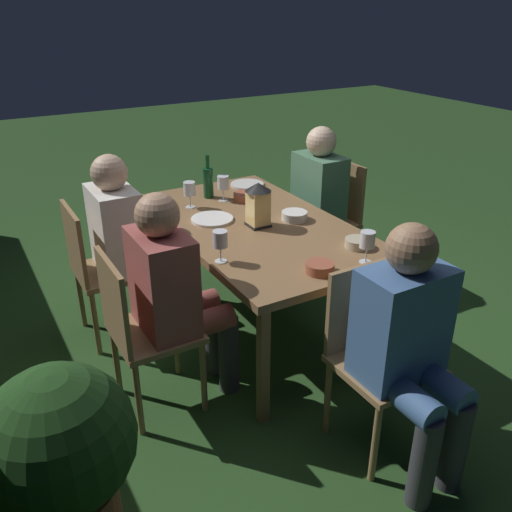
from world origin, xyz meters
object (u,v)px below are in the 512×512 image
object	(u,v)px
chair_side_left_b	(332,214)
bowl_bread	(320,267)
chair_side_right_a	(141,327)
plate_a	(247,184)
person_in_green	(311,199)
plate_b	(212,219)
potted_plant_corner	(62,456)
chair_head_near	(376,349)
person_in_cream	(127,237)
chair_side_right_b	(98,266)
bowl_salad	(246,196)
bowl_dip	(294,216)
person_in_rust	(176,290)
bowl_olives	(357,243)
wine_glass_c	(367,241)
wine_glass_b	(190,190)
dining_table	(256,231)
lantern_centerpiece	(258,202)
wine_glass_a	(220,241)
person_in_blue	(411,343)
wine_glass_d	(223,184)

from	to	relation	value
chair_side_left_b	bowl_bread	bearing A→B (deg)	139.94
chair_side_right_a	plate_a	xyz separation A→B (m)	(1.05, -1.18, 0.24)
person_in_green	plate_b	bearing A→B (deg)	103.25
potted_plant_corner	chair_head_near	bearing A→B (deg)	-93.18
chair_head_near	person_in_cream	bearing A→B (deg)	24.51
chair_side_right_a	chair_side_right_b	bearing A→B (deg)	0.00
bowl_salad	potted_plant_corner	xyz separation A→B (m)	(-1.42, 1.53, -0.28)
plate_a	bowl_dip	xyz separation A→B (m)	(-0.73, 0.08, 0.02)
chair_side_left_b	person_in_rust	world-z (taller)	person_in_rust
chair_side_right_a	bowl_olives	world-z (taller)	chair_side_right_a
chair_head_near	bowl_olives	xyz separation A→B (m)	(0.53, -0.30, 0.26)
person_in_cream	wine_glass_c	xyz separation A→B (m)	(-1.12, -0.89, 0.20)
chair_side_left_b	bowl_salad	xyz separation A→B (m)	(0.01, 0.72, 0.26)
wine_glass_b	potted_plant_corner	xyz separation A→B (m)	(-1.47, 1.15, -0.37)
person_in_rust	chair_side_right_b	world-z (taller)	person_in_rust
chair_side_right_b	bowl_olives	size ratio (longest dim) A/B	6.43
dining_table	lantern_centerpiece	world-z (taller)	lantern_centerpiece
wine_glass_a	plate_b	world-z (taller)	wine_glass_a
dining_table	person_in_green	size ratio (longest dim) A/B	1.48
chair_side_left_b	person_in_blue	bearing A→B (deg)	152.56
lantern_centerpiece	bowl_olives	world-z (taller)	lantern_centerpiece
person_in_green	person_in_cream	bearing A→B (deg)	90.00
person_in_green	wine_glass_b	bearing A→B (deg)	85.83
chair_side_right_b	person_in_cream	size ratio (longest dim) A/B	0.76
chair_side_left_b	wine_glass_a	distance (m)	1.53
wine_glass_b	person_in_blue	bearing A→B (deg)	-172.53
chair_side_left_b	bowl_bread	distance (m)	1.45
dining_table	person_in_cream	size ratio (longest dim) A/B	1.48
wine_glass_d	bowl_dip	distance (m)	0.57
wine_glass_b	potted_plant_corner	bearing A→B (deg)	141.89
chair_head_near	wine_glass_b	xyz separation A→B (m)	(1.55, 0.23, 0.35)
plate_a	bowl_olives	bearing A→B (deg)	179.68
dining_table	chair_side_left_b	size ratio (longest dim) A/B	1.96
chair_side_right_a	person_in_rust	size ratio (longest dim) A/B	0.76
person_in_blue	bowl_olives	size ratio (longest dim) A/B	8.49
dining_table	chair_side_left_b	world-z (taller)	chair_side_left_b
person_in_cream	potted_plant_corner	distance (m)	1.58
lantern_centerpiece	bowl_salad	size ratio (longest dim) A/B	1.64
plate_a	wine_glass_a	bearing A→B (deg)	144.81
person_in_blue	bowl_dip	xyz separation A→B (m)	(1.23, -0.23, 0.11)
person_in_rust	bowl_salad	distance (m)	1.14
wine_glass_b	bowl_dip	bearing A→B (deg)	-138.45
bowl_dip	person_in_green	bearing A→B (deg)	-44.72
chair_head_near	wine_glass_c	distance (m)	0.55
plate_b	bowl_salad	xyz separation A→B (m)	(0.22, -0.35, 0.02)
person_in_rust	lantern_centerpiece	size ratio (longest dim) A/B	4.34
person_in_blue	plate_a	distance (m)	1.98
dining_table	bowl_salad	world-z (taller)	bowl_salad
person_in_green	wine_glass_c	bearing A→B (deg)	157.79
wine_glass_c	bowl_salad	xyz separation A→B (m)	(1.13, 0.07, -0.09)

